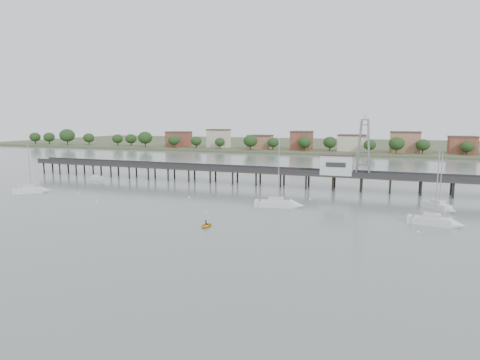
% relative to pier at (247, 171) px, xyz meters
% --- Properties ---
extents(ground_plane, '(500.00, 500.00, 0.00)m').
position_rel_pier_xyz_m(ground_plane, '(0.00, -60.00, -3.79)').
color(ground_plane, slate).
rests_on(ground_plane, ground).
extents(pier, '(150.00, 5.00, 5.50)m').
position_rel_pier_xyz_m(pier, '(0.00, 0.00, 0.00)').
color(pier, '#2D2823').
rests_on(pier, ground).
extents(pier_building, '(8.40, 5.40, 5.30)m').
position_rel_pier_xyz_m(pier_building, '(25.00, 0.00, 2.87)').
color(pier_building, silver).
rests_on(pier_building, ground).
extents(lattice_tower, '(3.20, 3.20, 15.50)m').
position_rel_pier_xyz_m(lattice_tower, '(31.50, 0.00, 7.31)').
color(lattice_tower, slate).
rests_on(lattice_tower, ground).
extents(sailboat_d, '(8.52, 3.60, 13.64)m').
position_rel_pier_xyz_m(sailboat_d, '(46.45, -30.93, -3.15)').
color(sailboat_d, silver).
rests_on(sailboat_d, ground).
extents(sailboat_a, '(7.37, 6.84, 12.93)m').
position_rel_pier_xyz_m(sailboat_a, '(-45.20, -31.34, -3.15)').
color(sailboat_a, silver).
rests_on(sailboat_a, ground).
extents(sailboat_e, '(6.49, 6.97, 12.29)m').
position_rel_pier_xyz_m(sailboat_e, '(48.09, -17.90, -3.15)').
color(sailboat_e, silver).
rests_on(sailboat_e, ground).
extents(sailboat_c, '(9.71, 4.39, 15.36)m').
position_rel_pier_xyz_m(sailboat_c, '(17.42, -25.78, -3.16)').
color(sailboat_c, silver).
rests_on(sailboat_c, ground).
extents(white_tender, '(4.30, 2.22, 1.60)m').
position_rel_pier_xyz_m(white_tender, '(-46.12, -7.46, -3.30)').
color(white_tender, silver).
rests_on(white_tender, ground).
extents(yellow_dinghy, '(2.17, 0.73, 2.99)m').
position_rel_pier_xyz_m(yellow_dinghy, '(8.86, -45.71, -3.79)').
color(yellow_dinghy, yellow).
rests_on(yellow_dinghy, ground).
extents(dinghy_occupant, '(0.50, 1.02, 0.23)m').
position_rel_pier_xyz_m(dinghy_occupant, '(8.86, -45.71, -3.79)').
color(dinghy_occupant, black).
rests_on(dinghy_occupant, ground).
extents(mooring_buoys, '(77.70, 21.73, 0.39)m').
position_rel_pier_xyz_m(mooring_buoys, '(0.83, -29.37, -3.71)').
color(mooring_buoys, beige).
rests_on(mooring_buoys, ground).
extents(far_shore, '(500.00, 170.00, 10.40)m').
position_rel_pier_xyz_m(far_shore, '(0.36, 179.58, -2.85)').
color(far_shore, '#475133').
rests_on(far_shore, ground).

